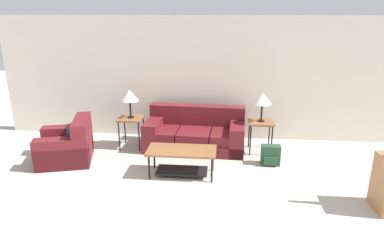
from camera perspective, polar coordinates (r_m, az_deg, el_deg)
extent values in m
cube|color=silver|center=(7.32, 2.80, 6.85)|extent=(9.08, 0.06, 2.60)
cube|color=maroon|center=(6.97, 0.48, -3.91)|extent=(2.01, 1.04, 0.22)
cube|color=maroon|center=(6.99, -4.87, -2.07)|extent=(0.68, 0.87, 0.20)
cube|color=maroon|center=(6.88, 0.46, -2.35)|extent=(0.68, 0.87, 0.20)
cube|color=maroon|center=(6.82, 5.93, -2.61)|extent=(0.68, 0.87, 0.20)
cube|color=maroon|center=(7.12, 0.87, 0.90)|extent=(1.98, 0.36, 0.40)
cube|color=maroon|center=(7.06, -6.31, -2.16)|extent=(0.33, 0.95, 0.58)
cube|color=maroon|center=(6.85, 7.50, -2.86)|extent=(0.33, 0.95, 0.58)
cube|color=maroon|center=(6.82, -20.35, -4.78)|extent=(1.15, 1.17, 0.40)
cube|color=maroon|center=(6.63, -17.90, -1.46)|extent=(0.51, 0.99, 0.40)
cube|color=maroon|center=(7.11, -19.97, -3.13)|extent=(0.96, 0.50, 0.56)
cube|color=maroon|center=(6.47, -20.91, -5.28)|extent=(0.96, 0.50, 0.56)
cube|color=#33567F|center=(6.69, -19.65, -2.37)|extent=(0.27, 0.38, 0.36)
cube|color=brown|center=(5.75, -1.73, -5.11)|extent=(1.16, 0.55, 0.04)
cylinder|color=black|center=(5.74, -7.17, -7.87)|extent=(0.03, 0.03, 0.43)
cylinder|color=black|center=(5.61, 3.32, -8.35)|extent=(0.03, 0.03, 0.43)
cylinder|color=black|center=(6.12, -6.30, -6.13)|extent=(0.03, 0.03, 0.43)
cylinder|color=black|center=(6.01, 3.49, -6.53)|extent=(0.03, 0.03, 0.43)
cube|color=black|center=(5.91, -1.70, -8.41)|extent=(0.87, 0.39, 0.02)
cube|color=brown|center=(7.00, -10.15, 0.30)|extent=(0.49, 0.49, 0.03)
cylinder|color=black|center=(6.97, -12.06, -2.65)|extent=(0.03, 0.03, 0.60)
cylinder|color=black|center=(6.86, -8.82, -2.79)|extent=(0.03, 0.03, 0.60)
cylinder|color=black|center=(7.34, -11.12, -1.53)|extent=(0.03, 0.03, 0.60)
cylinder|color=black|center=(7.23, -8.04, -1.65)|extent=(0.03, 0.03, 0.60)
cube|color=brown|center=(6.79, 11.42, -0.32)|extent=(0.49, 0.49, 0.03)
cylinder|color=black|center=(6.68, 9.70, -3.40)|extent=(0.03, 0.03, 0.60)
cylinder|color=black|center=(6.72, 13.15, -3.48)|extent=(0.03, 0.03, 0.60)
cylinder|color=black|center=(7.07, 9.48, -2.20)|extent=(0.03, 0.03, 0.60)
cylinder|color=black|center=(7.11, 12.73, -2.28)|extent=(0.03, 0.03, 0.60)
cylinder|color=black|center=(6.99, -10.16, 0.49)|extent=(0.14, 0.14, 0.02)
cylinder|color=black|center=(6.94, -10.24, 1.86)|extent=(0.04, 0.04, 0.33)
cone|color=white|center=(6.87, -10.36, 4.07)|extent=(0.35, 0.35, 0.22)
cylinder|color=black|center=(6.78, 11.44, -0.12)|extent=(0.14, 0.14, 0.02)
cylinder|color=black|center=(6.73, 11.53, 1.29)|extent=(0.04, 0.04, 0.33)
cone|color=white|center=(6.66, 11.67, 3.56)|extent=(0.35, 0.35, 0.22)
cube|color=#23472D|center=(6.40, 12.96, -5.71)|extent=(0.34, 0.17, 0.37)
cube|color=#23472D|center=(6.33, 13.03, -6.71)|extent=(0.25, 0.05, 0.15)
cylinder|color=#23472D|center=(6.48, 12.04, -5.17)|extent=(0.02, 0.02, 0.28)
cylinder|color=#23472D|center=(6.50, 13.66, -5.20)|extent=(0.02, 0.02, 0.28)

